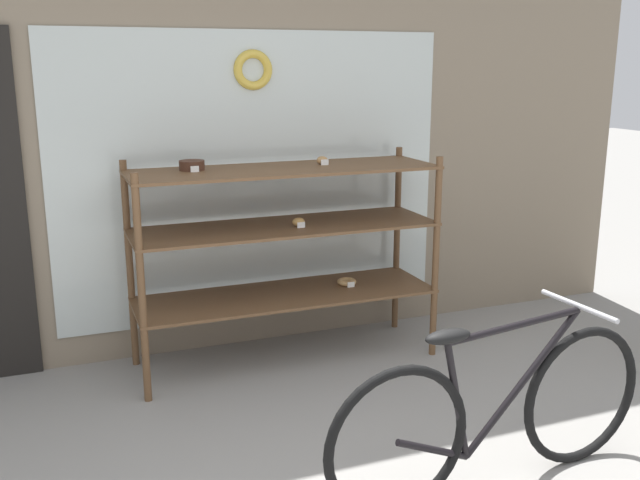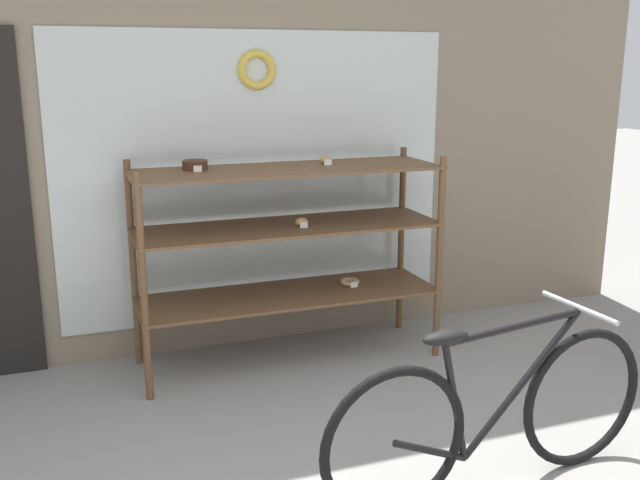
{
  "view_description": "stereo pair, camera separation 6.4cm",
  "coord_description": "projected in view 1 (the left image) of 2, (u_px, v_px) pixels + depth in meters",
  "views": [
    {
      "loc": [
        -1.09,
        -2.01,
        1.89
      ],
      "look_at": [
        0.14,
        1.17,
        1.04
      ],
      "focal_mm": 40.0,
      "sensor_mm": 36.0,
      "label": 1
    },
    {
      "loc": [
        -1.03,
        -2.03,
        1.89
      ],
      "look_at": [
        0.14,
        1.17,
        1.04
      ],
      "focal_mm": 40.0,
      "sensor_mm": 36.0,
      "label": 2
    }
  ],
  "objects": [
    {
      "name": "bicycle",
      "position": [
        495.0,
        413.0,
        3.19
      ],
      "size": [
        1.71,
        0.46,
        0.82
      ],
      "rotation": [
        0.0,
        0.0,
        0.07
      ],
      "color": "black",
      "rests_on": "ground_plane"
    },
    {
      "name": "display_case",
      "position": [
        284.0,
        235.0,
        4.48
      ],
      "size": [
        1.91,
        0.59,
        1.32
      ],
      "color": "brown",
      "rests_on": "ground_plane"
    },
    {
      "name": "storefront_facade",
      "position": [
        215.0,
        88.0,
        4.55
      ],
      "size": [
        6.33,
        0.13,
        3.56
      ],
      "color": "gray",
      "rests_on": "ground_plane"
    }
  ]
}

